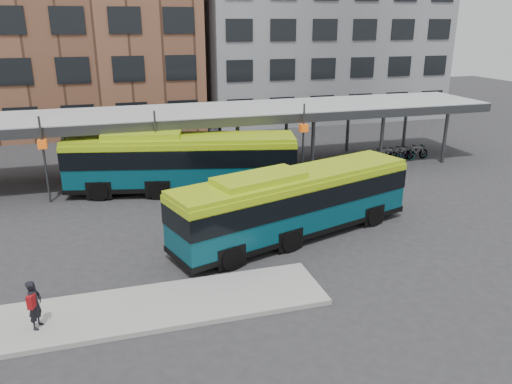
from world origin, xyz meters
The scene contains 9 objects.
ground centered at (0.00, 0.00, 0.00)m, with size 120.00×120.00×0.00m, color #28282B.
boarding_island centered at (-5.50, -3.00, 0.09)m, with size 14.00×3.00×0.18m, color gray.
canopy centered at (-0.06, 12.87, 3.91)m, with size 40.00×6.53×4.80m.
building_brick centered at (-10.00, 32.00, 11.00)m, with size 26.00×14.00×22.00m, color brown.
building_grey centered at (16.00, 32.00, 10.00)m, with size 24.00×14.00×20.00m, color slate.
bus_front centered at (2.31, 1.49, 1.73)m, with size 12.24×6.09×3.32m.
bus_rear centered at (-1.68, 9.47, 1.88)m, with size 13.38×5.61×3.61m.
pedestrian centered at (-8.28, -3.30, 1.03)m, with size 0.57×0.70×1.67m.
bike_rack centered at (13.86, 11.95, 0.48)m, with size 6.67×1.47×1.07m.
Camera 1 is at (-5.50, -18.52, 9.52)m, focal length 35.00 mm.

